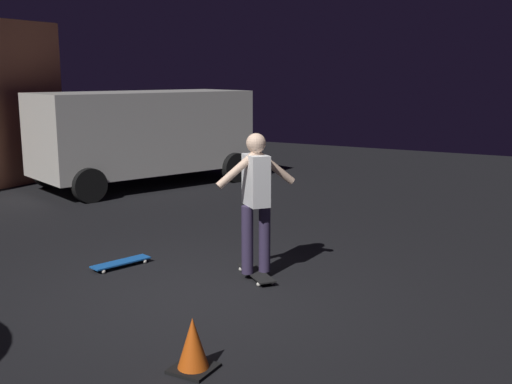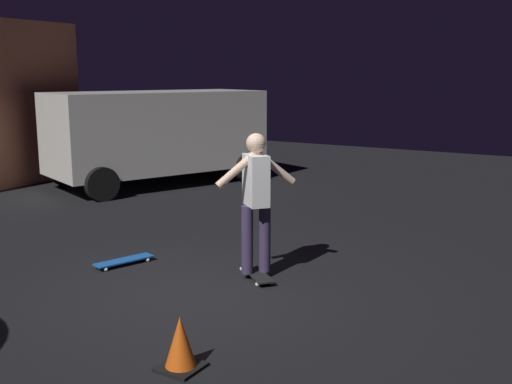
{
  "view_description": "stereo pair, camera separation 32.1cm",
  "coord_description": "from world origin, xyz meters",
  "px_view_note": "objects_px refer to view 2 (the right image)",
  "views": [
    {
      "loc": [
        -5.35,
        -3.69,
        2.41
      ],
      "look_at": [
        0.79,
        -0.31,
        1.05
      ],
      "focal_mm": 42.89,
      "sensor_mm": 36.0,
      "label": 1
    },
    {
      "loc": [
        -5.19,
        -3.97,
        2.41
      ],
      "look_at": [
        0.79,
        -0.31,
        1.05
      ],
      "focal_mm": 42.89,
      "sensor_mm": 36.0,
      "label": 2
    }
  ],
  "objects_px": {
    "skateboard_spare": "(124,261)",
    "skater": "(256,193)",
    "skateboard_ridden": "(256,273)",
    "traffic_cone": "(180,345)",
    "parked_van": "(158,132)"
  },
  "relations": [
    {
      "from": "parked_van",
      "to": "skateboard_ridden",
      "type": "distance_m",
      "value": 6.81
    },
    {
      "from": "parked_van",
      "to": "skater",
      "type": "distance_m",
      "value": 6.72
    },
    {
      "from": "skater",
      "to": "skateboard_spare",
      "type": "bearing_deg",
      "value": 105.12
    },
    {
      "from": "parked_van",
      "to": "skater",
      "type": "xyz_separation_m",
      "value": [
        -4.31,
        -5.16,
        -0.12
      ]
    },
    {
      "from": "skateboard_ridden",
      "to": "skateboard_spare",
      "type": "distance_m",
      "value": 1.77
    },
    {
      "from": "skateboard_ridden",
      "to": "traffic_cone",
      "type": "distance_m",
      "value": 2.4
    },
    {
      "from": "skateboard_spare",
      "to": "skater",
      "type": "bearing_deg",
      "value": -74.88
    },
    {
      "from": "skateboard_spare",
      "to": "traffic_cone",
      "type": "bearing_deg",
      "value": -127.69
    },
    {
      "from": "skater",
      "to": "traffic_cone",
      "type": "height_order",
      "value": "skater"
    },
    {
      "from": "skater",
      "to": "traffic_cone",
      "type": "xyz_separation_m",
      "value": [
        -2.3,
        -0.67,
        -0.83
      ]
    },
    {
      "from": "parked_van",
      "to": "skateboard_ridden",
      "type": "height_order",
      "value": "parked_van"
    },
    {
      "from": "parked_van",
      "to": "traffic_cone",
      "type": "bearing_deg",
      "value": -138.55
    },
    {
      "from": "parked_van",
      "to": "traffic_cone",
      "type": "distance_m",
      "value": 8.86
    },
    {
      "from": "skateboard_spare",
      "to": "traffic_cone",
      "type": "xyz_separation_m",
      "value": [
        -1.84,
        -2.38,
        0.16
      ]
    },
    {
      "from": "traffic_cone",
      "to": "parked_van",
      "type": "bearing_deg",
      "value": 41.45
    }
  ]
}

